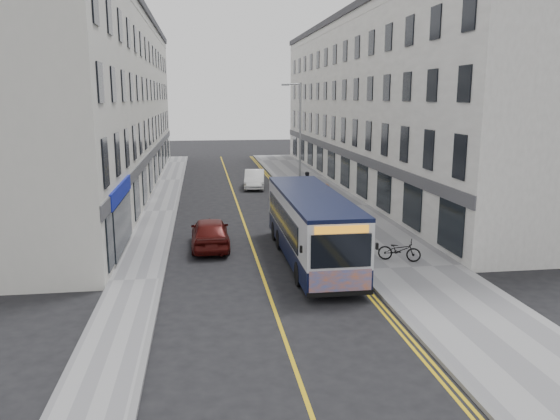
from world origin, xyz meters
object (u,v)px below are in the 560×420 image
object	(u,v)px
streetlamp	(299,138)
pedestrian_far	(308,183)
city_bus	(311,224)
car_white	(255,179)
bicycle	(399,250)
car_maroon	(210,233)
pedestrian_near	(326,199)

from	to	relation	value
streetlamp	pedestrian_far	world-z (taller)	streetlamp
streetlamp	city_bus	size ratio (longest dim) A/B	0.77
city_bus	car_white	size ratio (longest dim) A/B	2.41
car_white	bicycle	bearing A→B (deg)	-71.66
bicycle	streetlamp	bearing A→B (deg)	31.37
car_maroon	pedestrian_near	bearing A→B (deg)	-139.87
pedestrian_near	car_maroon	size ratio (longest dim) A/B	0.43
pedestrian_far	car_white	distance (m)	5.25
pedestrian_far	city_bus	bearing A→B (deg)	-131.30
streetlamp	pedestrian_far	size ratio (longest dim) A/B	4.91
bicycle	car_maroon	xyz separation A→B (m)	(-8.04, 3.66, 0.15)
bicycle	car_white	size ratio (longest dim) A/B	0.42
car_white	car_maroon	distance (m)	17.61
pedestrian_far	bicycle	bearing A→B (deg)	-118.28
bicycle	car_white	world-z (taller)	car_white
car_white	pedestrian_near	bearing A→B (deg)	-66.96
pedestrian_far	car_maroon	xyz separation A→B (m)	(-7.32, -13.31, -0.18)
streetlamp	car_white	distance (m)	7.87
bicycle	pedestrian_near	bearing A→B (deg)	29.79
car_maroon	bicycle	bearing A→B (deg)	155.13
pedestrian_near	pedestrian_far	bearing A→B (deg)	101.42
car_white	city_bus	bearing A→B (deg)	-81.67
city_bus	car_white	bearing A→B (deg)	91.49
streetlamp	city_bus	bearing A→B (deg)	-97.86
bicycle	car_white	distance (m)	21.28
city_bus	pedestrian_near	xyz separation A→B (m)	(2.73, 8.78, -0.59)
streetlamp	car_white	bearing A→B (deg)	109.90
car_white	pedestrian_far	bearing A→B (deg)	-41.00
pedestrian_near	car_maroon	xyz separation A→B (m)	(-7.04, -6.03, -0.31)
pedestrian_far	streetlamp	bearing A→B (deg)	-144.06
pedestrian_far	car_maroon	distance (m)	15.19
bicycle	car_maroon	size ratio (longest dim) A/B	0.41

